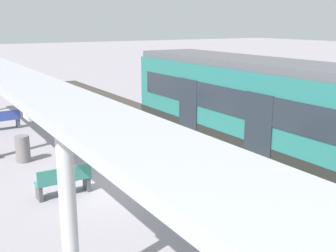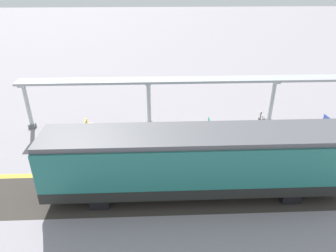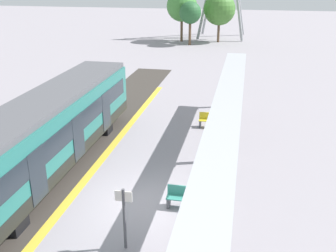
{
  "view_description": "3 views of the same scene",
  "coord_description": "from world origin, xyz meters",
  "px_view_note": "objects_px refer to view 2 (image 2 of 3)",
  "views": [
    {
      "loc": [
        4.69,
        10.6,
        4.64
      ],
      "look_at": [
        -1.56,
        0.31,
        1.64
      ],
      "focal_mm": 44.58,
      "sensor_mm": 36.0,
      "label": 1
    },
    {
      "loc": [
        -16.94,
        3.85,
        10.04
      ],
      "look_at": [
        0.24,
        3.12,
        1.24
      ],
      "focal_mm": 32.15,
      "sensor_mm": 36.0,
      "label": 2
    },
    {
      "loc": [
        3.46,
        -12.99,
        8.46
      ],
      "look_at": [
        0.21,
        3.29,
        2.01
      ],
      "focal_mm": 42.36,
      "sensor_mm": 36.0,
      "label": 3
    }
  ],
  "objects_px": {
    "train_near_carriage": "(195,162)",
    "bench_near_end": "(331,124)",
    "platform_info_sign": "(260,125)",
    "bench_mid_platform": "(212,126)",
    "canopy_pillar_second": "(272,102)",
    "bench_far_end": "(87,128)",
    "canopy_pillar_third": "(149,104)",
    "trash_bin": "(261,123)",
    "canopy_pillar_fourth": "(28,106)"
  },
  "relations": [
    {
      "from": "bench_near_end",
      "to": "platform_info_sign",
      "type": "relative_size",
      "value": 0.69
    },
    {
      "from": "canopy_pillar_second",
      "to": "canopy_pillar_fourth",
      "type": "xyz_separation_m",
      "value": [
        0.0,
        17.35,
        0.0
      ]
    },
    {
      "from": "trash_bin",
      "to": "canopy_pillar_third",
      "type": "bearing_deg",
      "value": 83.22
    },
    {
      "from": "canopy_pillar_second",
      "to": "trash_bin",
      "type": "bearing_deg",
      "value": 135.24
    },
    {
      "from": "bench_near_end",
      "to": "train_near_carriage",
      "type": "bearing_deg",
      "value": 121.67
    },
    {
      "from": "canopy_pillar_second",
      "to": "bench_near_end",
      "type": "height_order",
      "value": "canopy_pillar_second"
    },
    {
      "from": "canopy_pillar_fourth",
      "to": "bench_mid_platform",
      "type": "xyz_separation_m",
      "value": [
        -1.24,
        -12.84,
        -1.26
      ]
    },
    {
      "from": "canopy_pillar_third",
      "to": "canopy_pillar_fourth",
      "type": "distance_m",
      "value": 8.48
    },
    {
      "from": "canopy_pillar_second",
      "to": "trash_bin",
      "type": "xyz_separation_m",
      "value": [
        -0.94,
        0.94,
        -1.25
      ]
    },
    {
      "from": "bench_near_end",
      "to": "trash_bin",
      "type": "distance_m",
      "value": 4.97
    },
    {
      "from": "bench_mid_platform",
      "to": "bench_far_end",
      "type": "bearing_deg",
      "value": 88.93
    },
    {
      "from": "train_near_carriage",
      "to": "platform_info_sign",
      "type": "distance_m",
      "value": 6.83
    },
    {
      "from": "canopy_pillar_third",
      "to": "bench_mid_platform",
      "type": "relative_size",
      "value": 2.24
    },
    {
      "from": "bench_near_end",
      "to": "canopy_pillar_third",
      "type": "bearing_deg",
      "value": 84.77
    },
    {
      "from": "canopy_pillar_third",
      "to": "bench_near_end",
      "type": "relative_size",
      "value": 2.21
    },
    {
      "from": "canopy_pillar_fourth",
      "to": "bench_near_end",
      "type": "height_order",
      "value": "canopy_pillar_fourth"
    },
    {
      "from": "bench_mid_platform",
      "to": "trash_bin",
      "type": "relative_size",
      "value": 1.64
    },
    {
      "from": "bench_near_end",
      "to": "bench_far_end",
      "type": "xyz_separation_m",
      "value": [
        0.1,
        17.21,
        0.0
      ]
    },
    {
      "from": "train_near_carriage",
      "to": "trash_bin",
      "type": "height_order",
      "value": "train_near_carriage"
    },
    {
      "from": "canopy_pillar_fourth",
      "to": "trash_bin",
      "type": "xyz_separation_m",
      "value": [
        -0.94,
        -16.41,
        -1.25
      ]
    },
    {
      "from": "platform_info_sign",
      "to": "canopy_pillar_third",
      "type": "bearing_deg",
      "value": 68.37
    },
    {
      "from": "canopy_pillar_third",
      "to": "bench_mid_platform",
      "type": "xyz_separation_m",
      "value": [
        -1.24,
        -4.36,
        -1.26
      ]
    },
    {
      "from": "train_near_carriage",
      "to": "canopy_pillar_fourth",
      "type": "bearing_deg",
      "value": 54.63
    },
    {
      "from": "train_near_carriage",
      "to": "bench_near_end",
      "type": "distance_m",
      "value": 12.47
    },
    {
      "from": "bench_near_end",
      "to": "bench_mid_platform",
      "type": "xyz_separation_m",
      "value": [
        -0.06,
        8.54,
        0.0
      ]
    },
    {
      "from": "canopy_pillar_second",
      "to": "canopy_pillar_fourth",
      "type": "distance_m",
      "value": 17.35
    },
    {
      "from": "bench_mid_platform",
      "to": "canopy_pillar_third",
      "type": "bearing_deg",
      "value": 74.11
    },
    {
      "from": "train_near_carriage",
      "to": "bench_far_end",
      "type": "relative_size",
      "value": 9.56
    },
    {
      "from": "trash_bin",
      "to": "bench_mid_platform",
      "type": "bearing_deg",
      "value": 94.78
    },
    {
      "from": "canopy_pillar_second",
      "to": "bench_far_end",
      "type": "bearing_deg",
      "value": 94.68
    },
    {
      "from": "train_near_carriage",
      "to": "canopy_pillar_fourth",
      "type": "relative_size",
      "value": 4.3
    },
    {
      "from": "train_near_carriage",
      "to": "canopy_pillar_second",
      "type": "distance_m",
      "value": 10.08
    },
    {
      "from": "canopy_pillar_fourth",
      "to": "platform_info_sign",
      "type": "relative_size",
      "value": 1.53
    },
    {
      "from": "bench_far_end",
      "to": "canopy_pillar_fourth",
      "type": "bearing_deg",
      "value": 75.47
    },
    {
      "from": "bench_near_end",
      "to": "bench_mid_platform",
      "type": "bearing_deg",
      "value": 90.42
    },
    {
      "from": "canopy_pillar_fourth",
      "to": "bench_far_end",
      "type": "height_order",
      "value": "canopy_pillar_fourth"
    },
    {
      "from": "bench_far_end",
      "to": "platform_info_sign",
      "type": "relative_size",
      "value": 0.69
    },
    {
      "from": "bench_far_end",
      "to": "trash_bin",
      "type": "xyz_separation_m",
      "value": [
        0.14,
        -12.25,
        0.01
      ]
    },
    {
      "from": "canopy_pillar_fourth",
      "to": "trash_bin",
      "type": "height_order",
      "value": "canopy_pillar_fourth"
    },
    {
      "from": "bench_mid_platform",
      "to": "platform_info_sign",
      "type": "xyz_separation_m",
      "value": [
        -1.58,
        -2.76,
        0.89
      ]
    },
    {
      "from": "train_near_carriage",
      "to": "bench_far_end",
      "type": "xyz_separation_m",
      "value": [
        6.61,
        6.66,
        -1.39
      ]
    },
    {
      "from": "train_near_carriage",
      "to": "platform_info_sign",
      "type": "bearing_deg",
      "value": -44.49
    },
    {
      "from": "bench_mid_platform",
      "to": "platform_info_sign",
      "type": "distance_m",
      "value": 3.3
    },
    {
      "from": "canopy_pillar_second",
      "to": "bench_mid_platform",
      "type": "xyz_separation_m",
      "value": [
        -1.24,
        4.51,
        -1.26
      ]
    },
    {
      "from": "bench_mid_platform",
      "to": "bench_far_end",
      "type": "height_order",
      "value": "same"
    },
    {
      "from": "trash_bin",
      "to": "platform_info_sign",
      "type": "bearing_deg",
      "value": 156.74
    },
    {
      "from": "bench_mid_platform",
      "to": "trash_bin",
      "type": "bearing_deg",
      "value": -85.22
    },
    {
      "from": "canopy_pillar_third",
      "to": "bench_mid_platform",
      "type": "bearing_deg",
      "value": -105.89
    },
    {
      "from": "canopy_pillar_fourth",
      "to": "platform_info_sign",
      "type": "height_order",
      "value": "canopy_pillar_fourth"
    },
    {
      "from": "trash_bin",
      "to": "canopy_pillar_fourth",
      "type": "bearing_deg",
      "value": 86.71
    }
  ]
}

